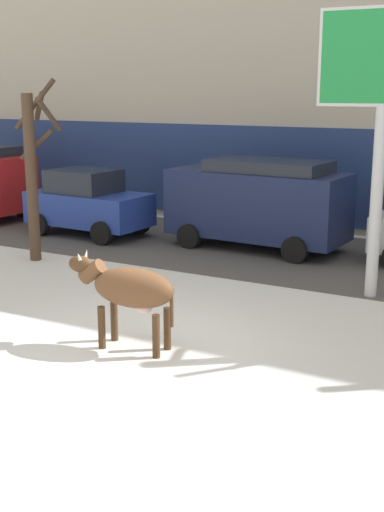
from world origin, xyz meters
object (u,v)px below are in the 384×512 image
at_px(car_blue_hatchback, 88,203).
at_px(bare_tree_right_lot, 33,167).
at_px(car_navy_van, 258,201).
at_px(pedestrian_near_billboard, 84,182).
at_px(pedestrian_by_cars, 324,202).
at_px(billboard, 384,75).
at_px(cow_brown, 130,289).

distance_m(car_blue_hatchback, bare_tree_right_lot, 3.34).
height_order(car_blue_hatchback, car_navy_van, car_navy_van).
height_order(car_navy_van, pedestrian_near_billboard, car_navy_van).
relative_size(car_navy_van, pedestrian_near_billboard, 2.71).
xyz_separation_m(car_blue_hatchback, pedestrian_by_cars, (5.73, 3.70, -0.05)).
distance_m(billboard, car_blue_hatchback, 9.51).
height_order(pedestrian_near_billboard, pedestrian_by_cars, same).
relative_size(car_blue_hatchback, pedestrian_near_billboard, 2.07).
bearing_deg(car_navy_van, billboard, -37.06).
relative_size(car_blue_hatchback, bare_tree_right_lot, 0.83).
distance_m(cow_brown, pedestrian_near_billboard, 13.82).
xyz_separation_m(car_blue_hatchback, pedestrian_near_billboard, (-3.00, 3.70, -0.05)).
bearing_deg(billboard, car_blue_hatchback, 166.75).
bearing_deg(pedestrian_near_billboard, cow_brown, -49.24).
distance_m(pedestrian_near_billboard, bare_tree_right_lot, 7.76).
distance_m(car_blue_hatchback, car_navy_van, 5.00).
relative_size(billboard, car_blue_hatchback, 1.55).
bearing_deg(pedestrian_by_cars, bare_tree_right_lot, -126.92).
bearing_deg(bare_tree_right_lot, cow_brown, -35.54).
xyz_separation_m(car_blue_hatchback, bare_tree_right_lot, (0.72, -2.97, 1.34)).
xyz_separation_m(billboard, car_navy_van, (-3.72, 2.81, -3.07)).
relative_size(cow_brown, car_blue_hatchback, 0.54).
relative_size(cow_brown, billboard, 0.35).
bearing_deg(pedestrian_by_cars, pedestrian_near_billboard, 180.00).
bearing_deg(pedestrian_near_billboard, pedestrian_by_cars, 0.00).
relative_size(cow_brown, pedestrian_near_billboard, 1.11).
xyz_separation_m(cow_brown, car_blue_hatchback, (-6.02, 6.77, -0.07)).
bearing_deg(pedestrian_by_cars, car_navy_van, -105.39).
bearing_deg(car_blue_hatchback, bare_tree_right_lot, -76.47).
distance_m(cow_brown, billboard, 6.35).
bearing_deg(car_navy_van, pedestrian_by_cars, 74.61).
relative_size(pedestrian_near_billboard, pedestrian_by_cars, 1.00).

